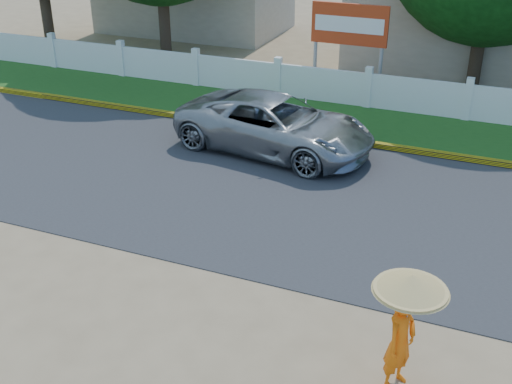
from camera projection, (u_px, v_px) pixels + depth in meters
ground at (212, 308)px, 11.00m from camera, size 120.00×120.00×0.00m
road at (297, 197)px, 14.71m from camera, size 60.00×7.00×0.02m
grass_verge at (355, 122)px, 19.04m from camera, size 60.00×3.50×0.03m
curb at (339, 140)px, 17.61m from camera, size 40.00×0.18×0.16m
fence at (368, 91)px, 20.00m from camera, size 40.00×0.10×1.10m
building_near at (491, 21)px, 24.12m from camera, size 10.00×6.00×3.20m
vehicle at (275, 125)px, 16.82m from camera, size 5.59×3.18×1.47m
monk_with_parasol at (405, 315)px, 8.83m from camera, size 1.05×1.05×1.91m
billboard at (349, 29)px, 20.53m from camera, size 2.50×0.13×2.95m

